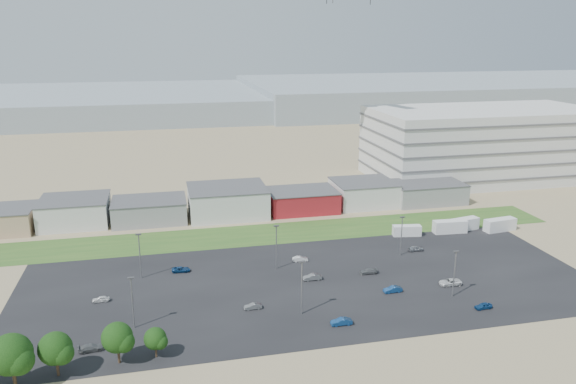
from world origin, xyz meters
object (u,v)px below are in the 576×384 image
object	(u,v)px
parked_car_0	(450,282)
parked_car_13	(341,322)
parked_car_4	(253,306)
parked_car_5	(101,299)
parked_car_1	(393,289)
parked_car_10	(91,348)
parked_car_2	(483,306)
parked_car_7	(312,277)
parked_car_8	(416,249)
parked_car_9	(181,269)
parked_car_11	(300,259)
parked_car_12	(368,271)
box_trailer_a	(407,231)

from	to	relation	value
parked_car_0	parked_car_13	size ratio (longest dim) A/B	1.20
parked_car_4	parked_car_5	bearing A→B (deg)	-109.34
parked_car_1	parked_car_10	world-z (taller)	parked_car_1
parked_car_0	parked_car_2	size ratio (longest dim) A/B	1.36
parked_car_4	parked_car_7	world-z (taller)	parked_car_7
parked_car_8	parked_car_7	bearing A→B (deg)	107.09
parked_car_1	parked_car_9	size ratio (longest dim) A/B	0.96
parked_car_4	parked_car_13	distance (m)	17.41
parked_car_1	parked_car_5	distance (m)	58.11
parked_car_8	parked_car_13	world-z (taller)	parked_car_8
parked_car_11	parked_car_2	bearing A→B (deg)	-130.62
parked_car_9	parked_car_11	xyz separation A→B (m)	(27.12, -0.04, 0.03)
parked_car_13	parked_car_4	bearing A→B (deg)	-121.66
parked_car_4	parked_car_10	xyz separation A→B (m)	(-28.49, -8.59, 0.05)
parked_car_8	parked_car_11	bearing A→B (deg)	86.95
parked_car_2	parked_car_1	bearing A→B (deg)	-130.35
parked_car_1	parked_car_9	distance (m)	46.01
parked_car_4	parked_car_11	world-z (taller)	parked_car_11
parked_car_7	parked_car_13	xyz separation A→B (m)	(0.04, -19.72, -0.01)
parked_car_8	parked_car_12	size ratio (longest dim) A/B	0.97
parked_car_4	parked_car_2	bearing A→B (deg)	76.63
parked_car_0	parked_car_10	distance (m)	71.12
parked_car_4	parked_car_13	xyz separation A→B (m)	(14.56, -9.55, 0.08)
parked_car_1	parked_car_4	xyz separation A→B (m)	(-28.87, -0.80, -0.07)
parked_car_2	parked_car_9	bearing A→B (deg)	-122.38
parked_car_7	parked_car_11	size ratio (longest dim) A/B	1.12
parked_car_10	parked_car_2	bearing A→B (deg)	-97.31
parked_car_7	parked_car_5	bearing A→B (deg)	-88.18
parked_car_0	parked_car_1	size ratio (longest dim) A/B	1.22
parked_car_0	parked_car_5	bearing A→B (deg)	-93.59
box_trailer_a	parked_car_10	xyz separation A→B (m)	(-74.20, -39.79, -0.76)
box_trailer_a	parked_car_13	size ratio (longest dim) A/B	1.87
parked_car_11	parked_car_9	bearing A→B (deg)	96.23
parked_car_4	parked_car_9	distance (m)	24.27
parked_car_10	parked_car_12	distance (m)	59.02
box_trailer_a	parked_car_8	bearing A→B (deg)	-93.52
parked_car_2	parked_car_9	distance (m)	63.32
parked_car_7	parked_car_9	xyz separation A→B (m)	(-27.11, 10.57, -0.10)
box_trailer_a	parked_car_9	bearing A→B (deg)	-160.56
parked_car_12	box_trailer_a	bearing A→B (deg)	143.72
parked_car_0	parked_car_1	xyz separation A→B (m)	(-13.06, -0.54, -0.02)
parked_car_1	parked_car_11	distance (m)	24.54
box_trailer_a	parked_car_2	size ratio (longest dim) A/B	2.12
parked_car_7	parked_car_2	bearing A→B (deg)	56.17
parked_car_4	parked_car_8	distance (m)	47.95
parked_car_7	parked_car_1	bearing A→B (deg)	57.96
parked_car_4	parked_car_10	bearing A→B (deg)	-73.88
parked_car_0	parked_car_10	size ratio (longest dim) A/B	1.12
box_trailer_a	parked_car_11	bearing A→B (deg)	-152.13
parked_car_5	parked_car_7	size ratio (longest dim) A/B	0.82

